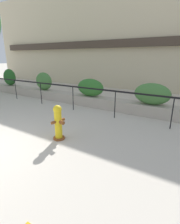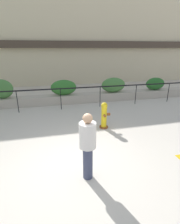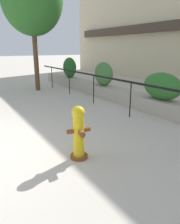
{
  "view_description": "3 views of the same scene",
  "coord_description": "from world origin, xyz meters",
  "px_view_note": "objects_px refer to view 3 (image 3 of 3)",
  "views": [
    {
      "loc": [
        4.95,
        -1.42,
        2.43
      ],
      "look_at": [
        2.31,
        2.74,
        0.86
      ],
      "focal_mm": 28.0,
      "sensor_mm": 36.0,
      "label": 1
    },
    {
      "loc": [
        -0.53,
        -4.04,
        3.09
      ],
      "look_at": [
        0.99,
        2.41,
        0.65
      ],
      "focal_mm": 28.0,
      "sensor_mm": 36.0,
      "label": 2
    },
    {
      "loc": [
        5.02,
        0.3,
        2.13
      ],
      "look_at": [
        1.03,
        2.77,
        0.75
      ],
      "focal_mm": 35.0,
      "sensor_mm": 36.0,
      "label": 3
    }
  ],
  "objects_px": {
    "hedge_bush_0": "(70,67)",
    "hedge_bush_1": "(103,74)",
    "fire_hydrant": "(79,132)",
    "hedge_bush_2": "(162,86)"
  },
  "relations": [
    {
      "from": "hedge_bush_2",
      "to": "fire_hydrant",
      "type": "distance_m",
      "value": 4.02
    },
    {
      "from": "fire_hydrant",
      "to": "hedge_bush_0",
      "type": "bearing_deg",
      "value": 154.43
    },
    {
      "from": "hedge_bush_0",
      "to": "hedge_bush_2",
      "type": "distance_m",
      "value": 6.68
    },
    {
      "from": "hedge_bush_2",
      "to": "fire_hydrant",
      "type": "relative_size",
      "value": 1.36
    },
    {
      "from": "hedge_bush_1",
      "to": "fire_hydrant",
      "type": "bearing_deg",
      "value": -39.77
    },
    {
      "from": "hedge_bush_0",
      "to": "hedge_bush_1",
      "type": "distance_m",
      "value": 3.37
    },
    {
      "from": "hedge_bush_0",
      "to": "fire_hydrant",
      "type": "xyz_separation_m",
      "value": [
        7.94,
        -3.8,
        -0.51
      ]
    },
    {
      "from": "hedge_bush_0",
      "to": "hedge_bush_1",
      "type": "xyz_separation_m",
      "value": [
        3.37,
        0.0,
        -0.04
      ]
    },
    {
      "from": "hedge_bush_0",
      "to": "hedge_bush_1",
      "type": "relative_size",
      "value": 0.94
    },
    {
      "from": "fire_hydrant",
      "to": "hedge_bush_1",
      "type": "bearing_deg",
      "value": 140.23
    }
  ]
}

